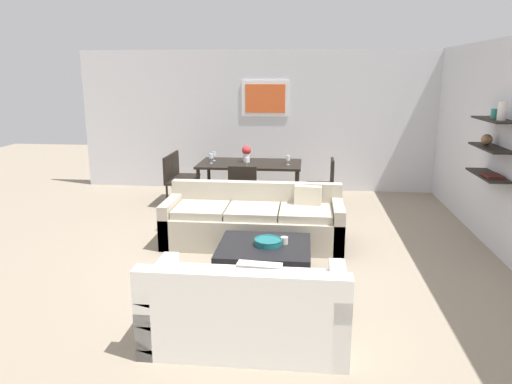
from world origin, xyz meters
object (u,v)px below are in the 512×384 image
at_px(loveseat_white, 247,309).
at_px(wine_glass_left_far, 214,154).
at_px(decorative_bowl, 268,242).
at_px(dining_table, 250,167).
at_px(sofa_beige, 254,222).
at_px(centerpiece_vase, 247,153).
at_px(dining_chair_foot, 243,189).
at_px(wine_glass_right_near, 288,158).
at_px(dining_chair_right_near, 325,181).
at_px(coffee_table, 264,261).
at_px(dining_chair_left_far, 181,173).
at_px(wine_glass_foot, 247,160).
at_px(wine_glass_left_near, 211,156).
at_px(dining_chair_left_near, 175,178).
at_px(candle_jar, 284,240).

relative_size(loveseat_white, wine_glass_left_far, 10.27).
bearing_deg(decorative_bowl, dining_table, 100.43).
xyz_separation_m(sofa_beige, centerpiece_vase, (-0.35, 2.01, 0.62)).
distance_m(dining_chair_foot, wine_glass_right_near, 1.08).
bearing_deg(dining_chair_right_near, coffee_table, -105.18).
height_order(dining_chair_left_far, wine_glass_right_near, wine_glass_right_near).
xyz_separation_m(wine_glass_foot, wine_glass_left_near, (-0.66, 0.31, 0.00)).
xyz_separation_m(dining_chair_left_near, centerpiece_vase, (1.22, 0.28, 0.41)).
bearing_deg(dining_chair_foot, loveseat_white, -82.08).
distance_m(candle_jar, centerpiece_vase, 3.20).
xyz_separation_m(decorative_bowl, candle_jar, (0.18, 0.05, 0.00)).
distance_m(dining_table, dining_chair_foot, 0.92).
bearing_deg(decorative_bowl, wine_glass_left_near, 112.67).
bearing_deg(dining_table, dining_chair_right_near, -9.84).
bearing_deg(sofa_beige, centerpiece_vase, 99.96).
bearing_deg(wine_glass_left_far, sofa_beige, -65.49).
bearing_deg(dining_chair_left_near, wine_glass_left_far, 28.90).
xyz_separation_m(coffee_table, wine_glass_left_far, (-1.18, 3.18, 0.68)).
xyz_separation_m(loveseat_white, decorative_bowl, (0.07, 1.37, 0.13)).
height_order(decorative_bowl, dining_chair_right_near, dining_chair_right_near).
relative_size(loveseat_white, dining_table, 0.96).
relative_size(dining_table, centerpiece_vase, 6.06).
distance_m(dining_chair_foot, centerpiece_vase, 1.05).
height_order(sofa_beige, wine_glass_left_near, wine_glass_left_near).
distance_m(loveseat_white, dining_chair_left_far, 4.98).
bearing_deg(dining_chair_foot, dining_chair_left_near, 152.19).
bearing_deg(dining_chair_left_far, candle_jar, -57.80).
bearing_deg(dining_table, wine_glass_left_near, -169.46).
xyz_separation_m(sofa_beige, dining_chair_foot, (-0.28, 1.05, 0.21)).
height_order(dining_chair_right_near, wine_glass_left_near, wine_glass_left_near).
xyz_separation_m(coffee_table, wine_glass_left_near, (-1.18, 2.93, 0.69)).
bearing_deg(loveseat_white, dining_chair_right_near, 79.22).
distance_m(loveseat_white, wine_glass_left_far, 4.73).
relative_size(candle_jar, wine_glass_left_far, 0.51).
height_order(decorative_bowl, wine_glass_right_near, wine_glass_right_near).
height_order(candle_jar, wine_glass_foot, wine_glass_foot).
distance_m(coffee_table, dining_table, 3.14).
xyz_separation_m(dining_chair_left_far, dining_chair_right_near, (2.58, -0.45, 0.00)).
height_order(loveseat_white, wine_glass_foot, wine_glass_foot).
bearing_deg(wine_glass_left_near, dining_chair_foot, -49.73).
distance_m(sofa_beige, dining_chair_left_far, 2.69).
relative_size(sofa_beige, wine_glass_left_near, 13.79).
relative_size(dining_chair_left_near, wine_glass_foot, 5.15).
bearing_deg(loveseat_white, sofa_beige, 94.74).
height_order(decorative_bowl, wine_glass_left_near, wine_glass_left_near).
relative_size(candle_jar, dining_chair_left_far, 0.09).
distance_m(coffee_table, dining_chair_left_near, 3.38).
bearing_deg(coffee_table, wine_glass_left_far, 110.40).
bearing_deg(decorative_bowl, loveseat_white, -92.99).
bearing_deg(dining_chair_left_near, decorative_bowl, -56.79).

